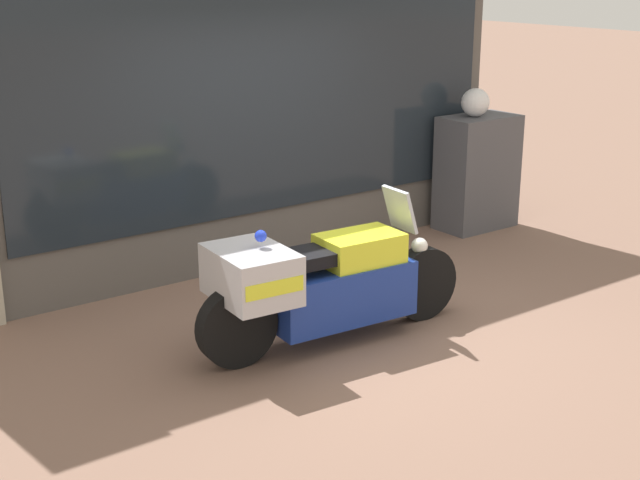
{
  "coord_description": "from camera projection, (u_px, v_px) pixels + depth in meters",
  "views": [
    {
      "loc": [
        -4.38,
        -5.36,
        2.91
      ],
      "look_at": [
        -0.15,
        0.36,
        0.67
      ],
      "focal_mm": 50.0,
      "sensor_mm": 36.0,
      "label": 1
    }
  ],
  "objects": [
    {
      "name": "utility_cabinet",
      "position": [
        477.0,
        172.0,
        9.99
      ],
      "size": [
        0.89,
        0.52,
        1.27
      ],
      "primitive_type": "cube",
      "color": "#4C4C51",
      "rests_on": "ground"
    },
    {
      "name": "ground_plane",
      "position": [
        360.0,
        324.0,
        7.46
      ],
      "size": [
        60.0,
        60.0,
        0.0
      ],
      "primitive_type": "plane",
      "color": "#7A5B4C"
    },
    {
      "name": "shop_building",
      "position": [
        195.0,
        74.0,
        8.21
      ],
      "size": [
        6.35,
        0.55,
        3.81
      ],
      "color": "#56514C",
      "rests_on": "ground"
    },
    {
      "name": "white_helmet",
      "position": [
        475.0,
        102.0,
        9.72
      ],
      "size": [
        0.31,
        0.31,
        0.31
      ],
      "primitive_type": "sphere",
      "color": "white",
      "rests_on": "utility_cabinet"
    },
    {
      "name": "window_display",
      "position": [
        260.0,
        212.0,
        9.06
      ],
      "size": [
        5.11,
        0.3,
        1.95
      ],
      "color": "slate",
      "rests_on": "ground"
    },
    {
      "name": "paramedic_motorcycle",
      "position": [
        318.0,
        283.0,
        6.9
      ],
      "size": [
        2.38,
        0.75,
        1.17
      ],
      "rotation": [
        0.0,
        0.0,
        -0.07
      ],
      "color": "black",
      "rests_on": "ground"
    }
  ]
}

